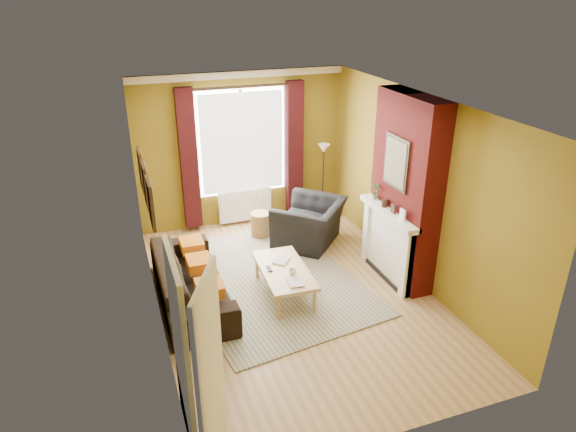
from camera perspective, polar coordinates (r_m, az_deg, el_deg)
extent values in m
plane|color=olive|center=(7.60, 0.64, -8.67)|extent=(5.50, 5.50, 0.00)
cube|color=olive|center=(9.40, -5.18, 7.33)|extent=(3.80, 0.02, 2.80)
cube|color=olive|center=(4.78, 12.47, -11.34)|extent=(3.80, 0.02, 2.80)
cube|color=olive|center=(7.75, 14.00, 2.92)|extent=(0.02, 5.50, 2.80)
cube|color=olive|center=(6.57, -15.03, -1.17)|extent=(0.02, 5.50, 2.80)
cube|color=silver|center=(6.51, 0.76, 12.48)|extent=(3.80, 5.50, 0.01)
cube|color=#440B09|center=(7.66, 12.90, 2.77)|extent=(0.35, 1.40, 2.80)
cube|color=white|center=(7.91, 11.13, -3.12)|extent=(0.12, 1.30, 1.10)
cube|color=white|center=(7.66, 11.12, 0.34)|extent=(0.22, 1.40, 0.08)
cube|color=white|center=(7.49, 13.19, -5.26)|extent=(0.16, 0.14, 1.04)
cube|color=white|center=(8.36, 9.02, -1.61)|extent=(0.16, 0.14, 1.04)
cube|color=black|center=(7.97, 11.26, -3.72)|extent=(0.06, 0.80, 0.90)
cube|color=black|center=(8.17, 10.90, -6.35)|extent=(0.20, 1.00, 0.06)
cube|color=white|center=(7.35, 12.62, 0.15)|extent=(0.03, 0.12, 0.16)
cube|color=black|center=(7.54, 11.63, 0.82)|extent=(0.03, 0.10, 0.14)
cylinder|color=black|center=(7.74, 10.69, 1.45)|extent=(0.10, 0.10, 0.12)
cube|color=black|center=(7.41, 11.97, 5.84)|extent=(0.03, 0.60, 0.75)
cube|color=#9D6B35|center=(7.40, 11.83, 5.82)|extent=(0.01, 0.52, 0.66)
cube|color=white|center=(9.06, -5.44, 15.38)|extent=(3.80, 0.08, 0.12)
cube|color=white|center=(9.33, -5.17, 8.16)|extent=(1.60, 0.04, 1.90)
cube|color=white|center=(9.30, -5.11, 8.10)|extent=(1.50, 0.02, 1.80)
cube|color=white|center=(9.31, -5.14, 8.13)|extent=(0.06, 0.04, 1.90)
cube|color=#350C0F|center=(9.12, -10.96, 6.11)|extent=(0.30, 0.16, 2.50)
cube|color=#350C0F|center=(9.59, 0.73, 7.46)|extent=(0.30, 0.16, 2.50)
cylinder|color=black|center=(9.02, -5.26, 14.12)|extent=(2.30, 0.05, 0.05)
cube|color=white|center=(9.67, -4.80, 1.21)|extent=(1.00, 0.10, 0.60)
cube|color=white|center=(9.52, -7.31, 0.71)|extent=(0.04, 0.03, 0.56)
cube|color=white|center=(9.55, -6.67, 0.80)|extent=(0.04, 0.03, 0.56)
cube|color=white|center=(9.57, -6.03, 0.89)|extent=(0.04, 0.03, 0.56)
cube|color=white|center=(9.59, -5.40, 0.98)|extent=(0.04, 0.03, 0.56)
cube|color=white|center=(9.62, -4.76, 1.07)|extent=(0.04, 0.03, 0.56)
cube|color=white|center=(9.64, -4.13, 1.16)|extent=(0.04, 0.03, 0.56)
cube|color=white|center=(9.67, -3.50, 1.25)|extent=(0.04, 0.03, 0.56)
cube|color=white|center=(9.70, -2.88, 1.34)|extent=(0.04, 0.03, 0.56)
cube|color=white|center=(9.73, -2.26, 1.42)|extent=(0.04, 0.03, 0.56)
cube|color=black|center=(6.34, -15.01, 1.35)|extent=(0.04, 0.44, 0.58)
cube|color=yellow|center=(6.35, -14.79, 1.39)|extent=(0.01, 0.38, 0.52)
cube|color=black|center=(6.95, -15.57, 3.32)|extent=(0.04, 0.44, 0.58)
cube|color=#30926C|center=(6.95, -15.36, 3.35)|extent=(0.01, 0.38, 0.52)
cube|color=black|center=(7.56, -16.03, 4.97)|extent=(0.04, 0.44, 0.58)
cube|color=#C04130|center=(7.56, -15.85, 5.00)|extent=(0.01, 0.38, 0.52)
cube|color=white|center=(5.03, -11.74, -14.88)|extent=(0.05, 0.94, 2.06)
cube|color=black|center=(5.03, -11.51, -14.84)|extent=(0.02, 0.80, 1.98)
cube|color=white|center=(4.78, -8.63, -17.11)|extent=(0.37, 0.74, 1.98)
imported|color=#447735|center=(7.96, 9.67, 2.74)|extent=(0.14, 0.10, 0.27)
cube|color=#B6590F|center=(6.85, -8.75, -7.93)|extent=(0.34, 0.40, 0.16)
cube|color=#B6590F|center=(7.44, -9.84, -5.19)|extent=(0.34, 0.40, 0.16)
cube|color=#B6590F|center=(7.96, -10.65, -3.16)|extent=(0.34, 0.40, 0.16)
cube|color=#2F6A82|center=(7.93, -2.31, -7.07)|extent=(2.90, 3.71, 0.02)
imported|color=black|center=(7.43, -10.74, -6.95)|extent=(0.89, 2.28, 0.66)
imported|color=black|center=(8.85, 2.39, -0.78)|extent=(1.55, 1.55, 0.76)
cube|color=tan|center=(7.38, -0.44, -6.06)|extent=(0.70, 1.31, 0.05)
cylinder|color=tan|center=(6.97, -1.08, -10.21)|extent=(0.06, 0.06, 0.38)
cylinder|color=tan|center=(7.10, 2.96, -9.49)|extent=(0.06, 0.06, 0.38)
cylinder|color=tan|center=(7.92, -3.45, -5.64)|extent=(0.06, 0.06, 0.38)
cylinder|color=tan|center=(8.03, 0.13, -5.10)|extent=(0.06, 0.06, 0.38)
cylinder|color=olive|center=(9.18, -3.07, -0.94)|extent=(0.46, 0.46, 0.44)
cylinder|color=black|center=(10.03, 3.79, 0.03)|extent=(0.26, 0.26, 0.03)
cylinder|color=black|center=(9.77, 3.90, 3.69)|extent=(0.03, 0.03, 1.34)
cone|color=beige|center=(9.55, 4.01, 7.50)|extent=(0.26, 0.26, 0.16)
imported|color=#999999|center=(7.01, -0.02, -7.46)|extent=(0.23, 0.29, 0.03)
imported|color=#999999|center=(7.59, -1.45, -4.80)|extent=(0.33, 0.34, 0.02)
imported|color=#999999|center=(7.17, 0.52, -6.32)|extent=(0.11, 0.11, 0.10)
cube|color=#232325|center=(7.35, -2.08, -5.86)|extent=(0.06, 0.17, 0.02)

